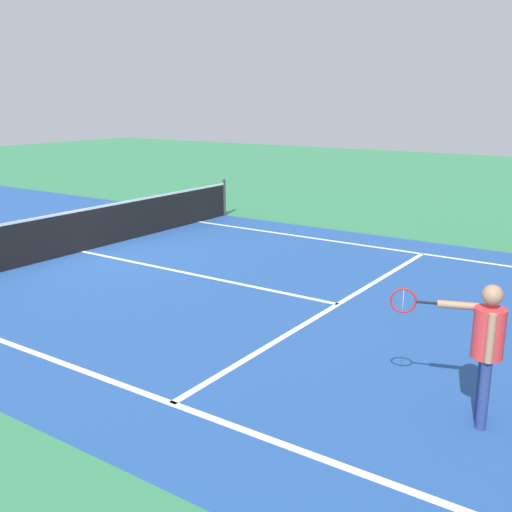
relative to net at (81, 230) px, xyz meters
name	(u,v)px	position (x,y,z in m)	size (l,w,h in m)	color
ground_plane	(82,252)	(0.00, 0.00, -0.49)	(60.00, 60.00, 0.00)	#337F51
court_surface_inbounds	(82,251)	(0.00, 0.00, -0.49)	(10.62, 24.40, 0.00)	#234C93
line_sideline_left	(143,393)	(-4.11, -5.95, -0.49)	(0.10, 11.89, 0.01)	white
line_sideline_right	(403,251)	(4.11, -5.95, -0.49)	(0.10, 11.89, 0.01)	white
line_service_near	(338,304)	(0.00, -6.40, -0.49)	(8.22, 0.10, 0.01)	white
line_center_service	(191,274)	(0.00, -3.20, -0.49)	(0.10, 6.40, 0.01)	white
net	(81,230)	(0.00, 0.00, 0.00)	(10.65, 0.09, 1.07)	#33383D
player_near	(485,340)	(-2.59, -9.34, 0.45)	(0.44, 1.17, 1.53)	navy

